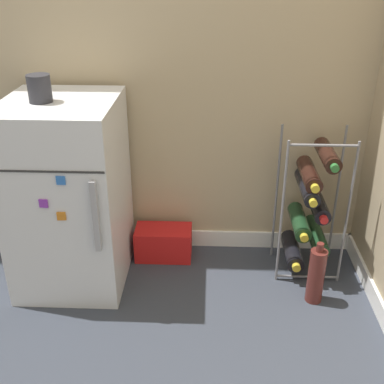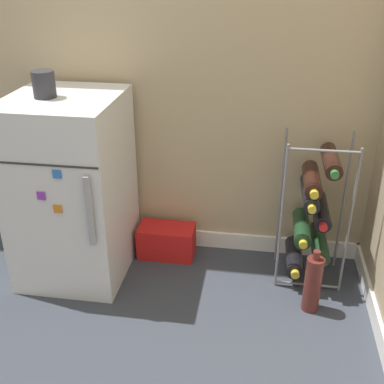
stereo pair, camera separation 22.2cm
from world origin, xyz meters
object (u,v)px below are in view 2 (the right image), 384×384
object	(u,v)px
mini_fridge	(73,188)
soda_box	(167,241)
loose_bottle_floor	(313,284)
fridge_top_cup	(44,84)
wine_rack	(312,213)

from	to	relation	value
mini_fridge	soda_box	xyz separation A→B (m)	(0.41, 0.17, -0.36)
soda_box	loose_bottle_floor	bearing A→B (deg)	-24.40
mini_fridge	soda_box	size ratio (longest dim) A/B	3.05
fridge_top_cup	mini_fridge	bearing A→B (deg)	21.82
wine_rack	loose_bottle_floor	size ratio (longest dim) A/B	2.36
mini_fridge	loose_bottle_floor	size ratio (longest dim) A/B	2.88
mini_fridge	wine_rack	world-z (taller)	mini_fridge
mini_fridge	fridge_top_cup	xyz separation A→B (m)	(-0.06, -0.02, 0.49)
mini_fridge	fridge_top_cup	distance (m)	0.50
soda_box	fridge_top_cup	world-z (taller)	fridge_top_cup
loose_bottle_floor	mini_fridge	bearing A→B (deg)	172.08
soda_box	fridge_top_cup	size ratio (longest dim) A/B	2.56
loose_bottle_floor	wine_rack	bearing A→B (deg)	92.27
mini_fridge	loose_bottle_floor	bearing A→B (deg)	-7.92
wine_rack	fridge_top_cup	xyz separation A→B (m)	(-1.17, -0.12, 0.58)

